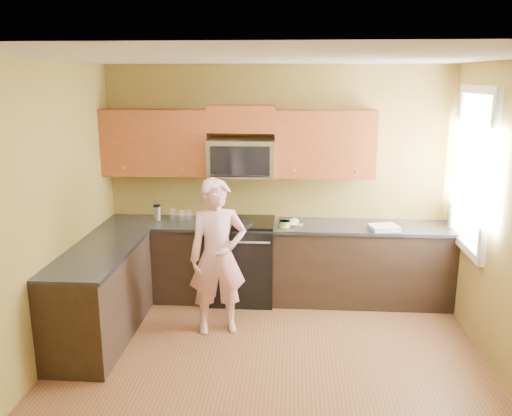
# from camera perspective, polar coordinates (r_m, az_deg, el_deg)

# --- Properties ---
(floor) EXTENTS (4.00, 4.00, 0.00)m
(floor) POSITION_cam_1_polar(r_m,az_deg,el_deg) (4.89, 1.32, -17.65)
(floor) COLOR brown
(floor) RESTS_ON ground
(ceiling) EXTENTS (4.00, 4.00, 0.00)m
(ceiling) POSITION_cam_1_polar(r_m,az_deg,el_deg) (4.16, 1.54, 15.88)
(ceiling) COLOR white
(ceiling) RESTS_ON ground
(wall_back) EXTENTS (4.00, 0.00, 4.00)m
(wall_back) POSITION_cam_1_polar(r_m,az_deg,el_deg) (6.28, 2.28, 2.84)
(wall_back) COLOR olive
(wall_back) RESTS_ON ground
(wall_front) EXTENTS (4.00, 0.00, 4.00)m
(wall_front) POSITION_cam_1_polar(r_m,az_deg,el_deg) (2.48, -0.81, -15.30)
(wall_front) COLOR olive
(wall_front) RESTS_ON ground
(wall_left) EXTENTS (0.00, 4.00, 4.00)m
(wall_left) POSITION_cam_1_polar(r_m,az_deg,el_deg) (4.85, -22.92, -1.62)
(wall_left) COLOR olive
(wall_left) RESTS_ON ground
(cabinet_back_run) EXTENTS (4.00, 0.60, 0.88)m
(cabinet_back_run) POSITION_cam_1_polar(r_m,az_deg,el_deg) (6.23, 2.11, -5.94)
(cabinet_back_run) COLOR black
(cabinet_back_run) RESTS_ON floor
(cabinet_left_run) EXTENTS (0.60, 1.60, 0.88)m
(cabinet_left_run) POSITION_cam_1_polar(r_m,az_deg,el_deg) (5.54, -16.42, -9.15)
(cabinet_left_run) COLOR black
(cabinet_left_run) RESTS_ON floor
(countertop_back) EXTENTS (4.00, 0.62, 0.04)m
(countertop_back) POSITION_cam_1_polar(r_m,az_deg,el_deg) (6.08, 2.14, -1.89)
(countertop_back) COLOR black
(countertop_back) RESTS_ON cabinet_back_run
(countertop_left) EXTENTS (0.62, 1.60, 0.04)m
(countertop_left) POSITION_cam_1_polar(r_m,az_deg,el_deg) (5.38, -16.66, -4.64)
(countertop_left) COLOR black
(countertop_left) RESTS_ON cabinet_left_run
(stove) EXTENTS (0.76, 0.65, 0.95)m
(stove) POSITION_cam_1_polar(r_m,az_deg,el_deg) (6.22, -1.60, -5.62)
(stove) COLOR black
(stove) RESTS_ON floor
(microwave) EXTENTS (0.76, 0.40, 0.42)m
(microwave) POSITION_cam_1_polar(r_m,az_deg,el_deg) (6.09, -1.55, 3.45)
(microwave) COLOR silver
(microwave) RESTS_ON wall_back
(upper_cab_left) EXTENTS (1.22, 0.33, 0.75)m
(upper_cab_left) POSITION_cam_1_polar(r_m,az_deg,el_deg) (6.29, -10.54, 3.57)
(upper_cab_left) COLOR brown
(upper_cab_left) RESTS_ON wall_back
(upper_cab_right) EXTENTS (1.12, 0.33, 0.75)m
(upper_cab_right) POSITION_cam_1_polar(r_m,az_deg,el_deg) (6.10, 7.32, 3.37)
(upper_cab_right) COLOR brown
(upper_cab_right) RESTS_ON wall_back
(upper_cab_over_mw) EXTENTS (0.76, 0.33, 0.30)m
(upper_cab_over_mw) POSITION_cam_1_polar(r_m,az_deg,el_deg) (6.04, -1.56, 9.59)
(upper_cab_over_mw) COLOR brown
(upper_cab_over_mw) RESTS_ON wall_back
(window) EXTENTS (0.06, 1.06, 1.66)m
(window) POSITION_cam_1_polar(r_m,az_deg,el_deg) (5.72, 22.32, 3.76)
(window) COLOR white
(window) RESTS_ON wall_right
(woman) EXTENTS (0.66, 0.52, 1.60)m
(woman) POSITION_cam_1_polar(r_m,az_deg,el_deg) (5.36, -4.13, -5.27)
(woman) COLOR pink
(woman) RESTS_ON floor
(frying_pan) EXTENTS (0.25, 0.43, 0.06)m
(frying_pan) POSITION_cam_1_polar(r_m,az_deg,el_deg) (5.83, -1.70, -2.07)
(frying_pan) COLOR black
(frying_pan) RESTS_ON stove
(butter_tub) EXTENTS (0.14, 0.14, 0.09)m
(butter_tub) POSITION_cam_1_polar(r_m,az_deg,el_deg) (5.94, 3.11, -2.07)
(butter_tub) COLOR yellow
(butter_tub) RESTS_ON countertop_back
(toast_slice) EXTENTS (0.14, 0.14, 0.01)m
(toast_slice) POSITION_cam_1_polar(r_m,az_deg,el_deg) (6.01, 4.48, -1.85)
(toast_slice) COLOR #B27F47
(toast_slice) RESTS_ON countertop_back
(napkin_a) EXTENTS (0.11, 0.12, 0.06)m
(napkin_a) POSITION_cam_1_polar(r_m,az_deg,el_deg) (5.97, 3.84, -1.70)
(napkin_a) COLOR silver
(napkin_a) RESTS_ON countertop_back
(napkin_b) EXTENTS (0.13, 0.14, 0.07)m
(napkin_b) POSITION_cam_1_polar(r_m,az_deg,el_deg) (6.07, 4.12, -1.42)
(napkin_b) COLOR silver
(napkin_b) RESTS_ON countertop_back
(dish_towel) EXTENTS (0.35, 0.30, 0.05)m
(dish_towel) POSITION_cam_1_polar(r_m,az_deg,el_deg) (5.99, 13.60, -2.07)
(dish_towel) COLOR white
(dish_towel) RESTS_ON countertop_back
(travel_mug) EXTENTS (0.09, 0.09, 0.18)m
(travel_mug) POSITION_cam_1_polar(r_m,az_deg,el_deg) (6.33, -10.56, -1.29)
(travel_mug) COLOR silver
(travel_mug) RESTS_ON countertop_back
(glass_a) EXTENTS (0.08, 0.08, 0.12)m
(glass_a) POSITION_cam_1_polar(r_m,az_deg,el_deg) (6.35, -8.91, -0.61)
(glass_a) COLOR silver
(glass_a) RESTS_ON countertop_back
(glass_b) EXTENTS (0.09, 0.09, 0.12)m
(glass_b) POSITION_cam_1_polar(r_m,az_deg,el_deg) (6.26, -8.01, -0.78)
(glass_b) COLOR silver
(glass_b) RESTS_ON countertop_back
(glass_c) EXTENTS (0.07, 0.07, 0.12)m
(glass_c) POSITION_cam_1_polar(r_m,az_deg,el_deg) (6.28, -7.26, -0.71)
(glass_c) COLOR silver
(glass_c) RESTS_ON countertop_back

